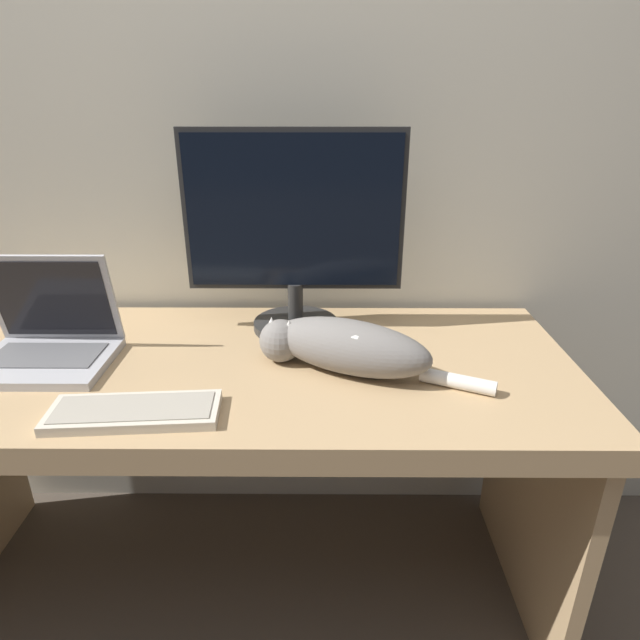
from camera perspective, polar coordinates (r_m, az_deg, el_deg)
The scene contains 6 objects.
wall_back at distance 1.52m, azimuth -8.85°, elevation 22.96°, with size 6.40×0.06×2.60m.
desk at distance 1.35m, azimuth -9.47°, elevation -9.65°, with size 1.63×0.67×0.72m.
monitor at distance 1.35m, azimuth -2.78°, elevation 9.49°, with size 0.55×0.22×0.51m.
laptop at distance 1.39m, azimuth -27.11°, elevation -2.05°, with size 0.30×0.23×0.25m.
external_keyboard at distance 1.11m, azimuth -19.20°, elevation -9.24°, with size 0.33×0.14×0.02m.
cat at distance 1.19m, azimuth 2.48°, elevation -2.71°, with size 0.51×0.27×0.12m.
Camera 1 is at (0.23, -0.78, 1.30)m, focal length 30.00 mm.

